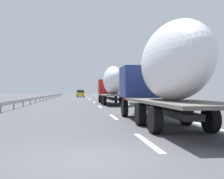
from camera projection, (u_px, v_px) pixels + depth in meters
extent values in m
plane|color=#424247|center=(80.00, 100.00, 45.94)|extent=(260.00, 260.00, 0.00)
cube|color=white|center=(147.00, 142.00, 8.45)|extent=(3.20, 0.20, 0.01)
cube|color=white|center=(113.00, 117.00, 16.62)|extent=(3.20, 0.20, 0.01)
cube|color=white|center=(100.00, 107.00, 27.42)|extent=(3.20, 0.20, 0.01)
cube|color=white|center=(94.00, 102.00, 37.16)|extent=(3.20, 0.20, 0.01)
cube|color=white|center=(90.00, 99.00, 50.59)|extent=(3.20, 0.20, 0.01)
cube|color=white|center=(89.00, 99.00, 54.70)|extent=(3.20, 0.20, 0.01)
cube|color=white|center=(87.00, 97.00, 66.58)|extent=(3.20, 0.20, 0.01)
cube|color=white|center=(87.00, 97.00, 70.43)|extent=(3.20, 0.20, 0.01)
cube|color=white|center=(85.00, 96.00, 85.96)|extent=(3.20, 0.20, 0.01)
cube|color=white|center=(85.00, 96.00, 89.98)|extent=(3.20, 0.20, 0.01)
cube|color=white|center=(109.00, 99.00, 51.58)|extent=(110.00, 0.20, 0.01)
cube|color=#B21919|center=(108.00, 87.00, 36.46)|extent=(2.40, 2.50, 1.90)
cube|color=black|center=(107.00, 83.00, 37.55)|extent=(0.08, 2.12, 0.80)
cube|color=#262628|center=(110.00, 98.00, 33.69)|extent=(10.25, 0.70, 0.24)
cube|color=#59544C|center=(113.00, 95.00, 30.93)|extent=(8.75, 2.50, 0.12)
ellipsoid|color=white|center=(113.00, 80.00, 31.06)|extent=(5.78, 2.20, 3.20)
cube|color=red|center=(126.00, 98.00, 26.70)|extent=(0.04, 0.56, 0.56)
cylinder|color=black|center=(100.00, 99.00, 36.32)|extent=(1.04, 0.30, 1.04)
cylinder|color=black|center=(116.00, 99.00, 36.59)|extent=(1.04, 0.30, 1.04)
cylinder|color=black|center=(103.00, 100.00, 31.98)|extent=(1.04, 0.35, 1.04)
cylinder|color=black|center=(121.00, 100.00, 32.25)|extent=(1.04, 0.35, 1.04)
cylinder|color=black|center=(105.00, 101.00, 29.60)|extent=(1.04, 0.35, 1.04)
cylinder|color=black|center=(124.00, 101.00, 29.87)|extent=(1.04, 0.35, 1.04)
cube|color=navy|center=(142.00, 82.00, 16.89)|extent=(2.40, 2.50, 1.90)
cube|color=black|center=(138.00, 75.00, 17.99)|extent=(0.08, 2.12, 0.80)
cube|color=#262628|center=(154.00, 109.00, 14.16)|extent=(10.11, 0.70, 0.24)
cube|color=#59544C|center=(172.00, 102.00, 11.43)|extent=(8.59, 2.50, 0.12)
ellipsoid|color=white|center=(172.00, 62.00, 11.44)|extent=(6.44, 2.20, 3.27)
cylinder|color=black|center=(125.00, 108.00, 16.75)|extent=(1.04, 0.30, 1.04)
cylinder|color=black|center=(159.00, 108.00, 17.02)|extent=(1.04, 0.30, 1.04)
cylinder|color=black|center=(140.00, 114.00, 12.48)|extent=(1.04, 0.35, 1.04)
cylinder|color=black|center=(186.00, 114.00, 12.76)|extent=(1.04, 0.35, 1.04)
cylinder|color=black|center=(155.00, 120.00, 10.10)|extent=(1.04, 0.35, 1.04)
cylinder|color=black|center=(211.00, 119.00, 10.37)|extent=(1.04, 0.35, 1.04)
cube|color=gold|center=(81.00, 94.00, 70.02)|extent=(4.56, 1.84, 0.84)
cube|color=black|center=(81.00, 91.00, 69.68)|extent=(2.51, 1.62, 0.60)
cylinder|color=black|center=(78.00, 96.00, 71.32)|extent=(0.64, 0.22, 0.64)
cylinder|color=black|center=(84.00, 96.00, 71.52)|extent=(0.64, 0.22, 0.64)
cylinder|color=black|center=(78.00, 96.00, 68.51)|extent=(0.64, 0.22, 0.64)
cylinder|color=black|center=(84.00, 96.00, 68.71)|extent=(0.64, 0.22, 0.64)
cube|color=#ADB2B7|center=(80.00, 94.00, 80.81)|extent=(4.18, 1.84, 0.84)
cube|color=black|center=(80.00, 91.00, 80.51)|extent=(2.30, 1.62, 0.69)
cylinder|color=black|center=(77.00, 95.00, 82.00)|extent=(0.64, 0.22, 0.64)
cylinder|color=black|center=(82.00, 95.00, 82.20)|extent=(0.64, 0.22, 0.64)
cylinder|color=black|center=(77.00, 95.00, 79.42)|extent=(0.64, 0.22, 0.64)
cylinder|color=black|center=(82.00, 95.00, 79.63)|extent=(0.64, 0.22, 0.64)
cube|color=#28479E|center=(80.00, 93.00, 91.37)|extent=(4.64, 1.77, 0.84)
cube|color=black|center=(80.00, 91.00, 91.03)|extent=(2.55, 1.55, 0.71)
cylinder|color=black|center=(78.00, 95.00, 92.70)|extent=(0.64, 0.22, 0.64)
cylinder|color=black|center=(83.00, 95.00, 92.89)|extent=(0.64, 0.22, 0.64)
cylinder|color=black|center=(78.00, 95.00, 89.84)|extent=(0.64, 0.22, 0.64)
cylinder|color=black|center=(83.00, 95.00, 90.04)|extent=(0.64, 0.22, 0.64)
cylinder|color=gray|center=(113.00, 93.00, 56.06)|extent=(0.10, 0.10, 2.27)
cube|color=#2D569E|center=(113.00, 86.00, 56.07)|extent=(0.06, 0.90, 0.70)
cylinder|color=#472D19|center=(152.00, 95.00, 48.67)|extent=(0.25, 0.25, 1.86)
cone|color=#194C1E|center=(152.00, 75.00, 48.69)|extent=(3.77, 3.77, 5.05)
cylinder|color=#472D19|center=(149.00, 95.00, 46.42)|extent=(0.30, 0.30, 1.63)
cone|color=#286B2D|center=(149.00, 78.00, 46.44)|extent=(2.68, 2.68, 4.33)
cylinder|color=#472D19|center=(116.00, 93.00, 87.60)|extent=(0.24, 0.24, 1.58)
cone|color=#286B2D|center=(116.00, 83.00, 87.62)|extent=(2.84, 2.84, 5.35)
cylinder|color=#472D19|center=(151.00, 95.00, 38.07)|extent=(0.37, 0.37, 1.92)
cone|color=#1E5B23|center=(151.00, 74.00, 38.09)|extent=(3.99, 3.99, 4.21)
cube|color=#9EA0A5|center=(46.00, 96.00, 48.19)|extent=(94.00, 0.06, 0.32)
cube|color=slate|center=(0.00, 109.00, 19.79)|extent=(0.10, 0.10, 0.60)
cube|color=slate|center=(14.00, 106.00, 23.85)|extent=(0.10, 0.10, 0.60)
cube|color=slate|center=(23.00, 103.00, 27.90)|extent=(0.10, 0.10, 0.60)
cube|color=slate|center=(30.00, 102.00, 31.96)|extent=(0.10, 0.10, 0.60)
cube|color=slate|center=(36.00, 101.00, 36.02)|extent=(0.10, 0.10, 0.60)
cube|color=slate|center=(40.00, 100.00, 40.07)|extent=(0.10, 0.10, 0.60)
cube|color=slate|center=(43.00, 99.00, 44.13)|extent=(0.10, 0.10, 0.60)
cube|color=slate|center=(46.00, 98.00, 48.18)|extent=(0.10, 0.10, 0.60)
cube|color=slate|center=(49.00, 98.00, 52.24)|extent=(0.10, 0.10, 0.60)
cube|color=slate|center=(51.00, 97.00, 56.30)|extent=(0.10, 0.10, 0.60)
cube|color=slate|center=(53.00, 97.00, 60.35)|extent=(0.10, 0.10, 0.60)
cube|color=slate|center=(54.00, 96.00, 64.41)|extent=(0.10, 0.10, 0.60)
cube|color=slate|center=(56.00, 96.00, 68.46)|extent=(0.10, 0.10, 0.60)
cube|color=slate|center=(57.00, 96.00, 72.52)|extent=(0.10, 0.10, 0.60)
cube|color=slate|center=(58.00, 95.00, 76.58)|extent=(0.10, 0.10, 0.60)
cube|color=slate|center=(59.00, 95.00, 80.63)|extent=(0.10, 0.10, 0.60)
cube|color=slate|center=(60.00, 95.00, 84.69)|extent=(0.10, 0.10, 0.60)
cube|color=slate|center=(61.00, 95.00, 88.74)|extent=(0.10, 0.10, 0.60)
cube|color=slate|center=(62.00, 95.00, 92.80)|extent=(0.10, 0.10, 0.60)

